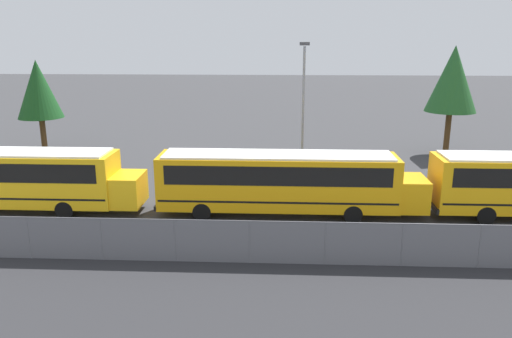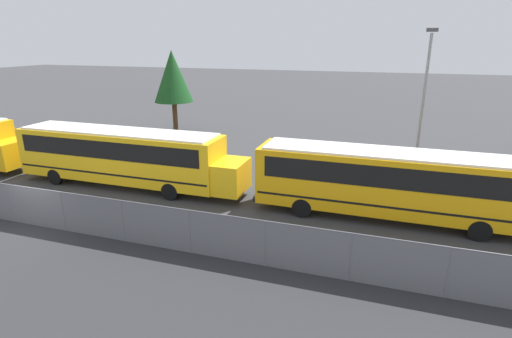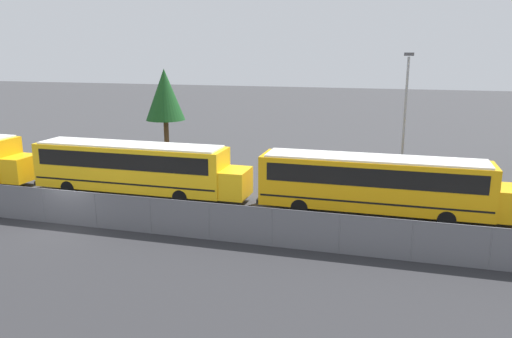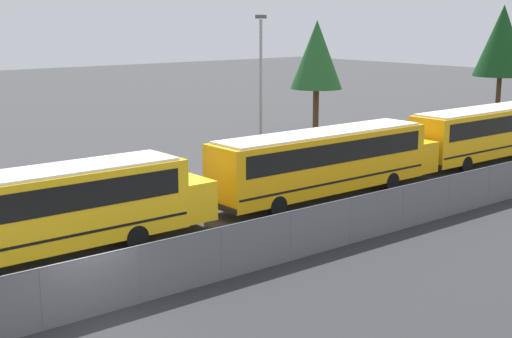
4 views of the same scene
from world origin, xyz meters
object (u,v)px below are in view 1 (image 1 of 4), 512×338
at_px(light_pole, 303,107).
at_px(tree_0, 38,89).
at_px(school_bus_3, 6,176).
at_px(tree_1, 453,79).
at_px(school_bus_4, 283,179).

distance_m(light_pole, tree_0, 21.60).
xyz_separation_m(light_pole, tree_0, (-20.31, 7.33, 0.23)).
relative_size(school_bus_3, light_pole, 1.59).
bearing_deg(light_pole, school_bus_3, -157.53).
bearing_deg(tree_1, school_bus_3, -152.66).
height_order(light_pole, tree_0, light_pole).
bearing_deg(school_bus_4, tree_1, 47.78).
height_order(school_bus_4, tree_0, tree_0).
bearing_deg(tree_0, light_pole, -19.85).
bearing_deg(school_bus_3, school_bus_4, 0.24).
bearing_deg(tree_0, school_bus_3, -71.80).
height_order(school_bus_3, tree_0, tree_0).
height_order(school_bus_4, tree_1, tree_1).
xyz_separation_m(school_bus_3, light_pole, (15.76, 6.52, 2.79)).
bearing_deg(school_bus_3, tree_1, 27.34).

